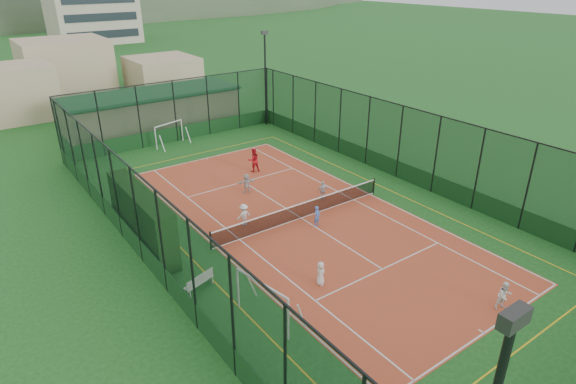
{
  "coord_description": "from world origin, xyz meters",
  "views": [
    {
      "loc": [
        -14.95,
        -19.35,
        13.03
      ],
      "look_at": [
        -0.03,
        1.26,
        1.2
      ],
      "focal_mm": 30.0,
      "sensor_mm": 36.0,
      "label": 1
    }
  ],
  "objects_px": {
    "futsal_goal_near": "(262,303)",
    "child_near_right": "(504,296)",
    "child_far_right": "(323,190)",
    "child_far_left": "(244,215)",
    "white_bench": "(199,281)",
    "child_far_back": "(247,183)",
    "child_near_mid": "(317,216)",
    "futsal_goal_far": "(169,134)",
    "child_near_left": "(321,273)",
    "floodlight_ne": "(265,79)",
    "coach": "(254,160)",
    "clubhouse": "(153,109)"
  },
  "relations": [
    {
      "from": "child_far_back",
      "to": "child_near_mid",
      "type": "bearing_deg",
      "value": 108.22
    },
    {
      "from": "child_near_right",
      "to": "child_near_mid",
      "type": "bearing_deg",
      "value": 119.69
    },
    {
      "from": "white_bench",
      "to": "child_far_left",
      "type": "relative_size",
      "value": 1.2
    },
    {
      "from": "floodlight_ne",
      "to": "child_far_left",
      "type": "distance_m",
      "value": 19.64
    },
    {
      "from": "futsal_goal_near",
      "to": "child_far_back",
      "type": "xyz_separation_m",
      "value": [
        6.04,
        11.08,
        -0.32
      ]
    },
    {
      "from": "child_near_right",
      "to": "child_far_right",
      "type": "bearing_deg",
      "value": 106.8
    },
    {
      "from": "floodlight_ne",
      "to": "child_far_back",
      "type": "bearing_deg",
      "value": -128.31
    },
    {
      "from": "futsal_goal_far",
      "to": "coach",
      "type": "distance_m",
      "value": 9.14
    },
    {
      "from": "child_near_right",
      "to": "child_far_right",
      "type": "relative_size",
      "value": 1.07
    },
    {
      "from": "futsal_goal_near",
      "to": "child_near_right",
      "type": "distance_m",
      "value": 10.12
    },
    {
      "from": "white_bench",
      "to": "child_near_mid",
      "type": "xyz_separation_m",
      "value": [
        7.96,
        1.48,
        0.18
      ]
    },
    {
      "from": "child_far_left",
      "to": "white_bench",
      "type": "bearing_deg",
      "value": 40.32
    },
    {
      "from": "child_far_left",
      "to": "child_near_right",
      "type": "bearing_deg",
      "value": 112.42
    },
    {
      "from": "floodlight_ne",
      "to": "clubhouse",
      "type": "xyz_separation_m",
      "value": [
        -8.6,
        5.4,
        -2.55
      ]
    },
    {
      "from": "child_far_back",
      "to": "child_far_right",
      "type": "bearing_deg",
      "value": 142.16
    },
    {
      "from": "clubhouse",
      "to": "child_far_left",
      "type": "height_order",
      "value": "clubhouse"
    },
    {
      "from": "child_near_left",
      "to": "child_far_right",
      "type": "distance_m",
      "value": 8.88
    },
    {
      "from": "child_far_left",
      "to": "child_far_right",
      "type": "relative_size",
      "value": 1.06
    },
    {
      "from": "floodlight_ne",
      "to": "child_near_mid",
      "type": "bearing_deg",
      "value": -115.33
    },
    {
      "from": "clubhouse",
      "to": "child_far_back",
      "type": "xyz_separation_m",
      "value": [
        -0.68,
        -17.14,
        -0.93
      ]
    },
    {
      "from": "futsal_goal_near",
      "to": "child_far_left",
      "type": "height_order",
      "value": "futsal_goal_near"
    },
    {
      "from": "white_bench",
      "to": "coach",
      "type": "height_order",
      "value": "coach"
    },
    {
      "from": "clubhouse",
      "to": "child_near_left",
      "type": "distance_m",
      "value": 27.77
    },
    {
      "from": "child_far_left",
      "to": "child_far_back",
      "type": "distance_m",
      "value": 4.38
    },
    {
      "from": "futsal_goal_far",
      "to": "child_near_left",
      "type": "relative_size",
      "value": 2.43
    },
    {
      "from": "white_bench",
      "to": "child_far_back",
      "type": "xyz_separation_m",
      "value": [
        7.12,
        7.57,
        0.21
      ]
    },
    {
      "from": "white_bench",
      "to": "futsal_goal_far",
      "type": "bearing_deg",
      "value": 53.01
    },
    {
      "from": "futsal_goal_far",
      "to": "child_far_right",
      "type": "xyz_separation_m",
      "value": [
        3.54,
        -15.15,
        -0.28
      ]
    },
    {
      "from": "child_near_left",
      "to": "child_near_right",
      "type": "distance_m",
      "value": 7.76
    },
    {
      "from": "floodlight_ne",
      "to": "child_near_right",
      "type": "distance_m",
      "value": 28.99
    },
    {
      "from": "child_near_mid",
      "to": "child_far_back",
      "type": "height_order",
      "value": "child_far_back"
    },
    {
      "from": "clubhouse",
      "to": "child_far_left",
      "type": "distance_m",
      "value": 21.05
    },
    {
      "from": "child_near_left",
      "to": "child_far_left",
      "type": "bearing_deg",
      "value": 44.62
    },
    {
      "from": "coach",
      "to": "futsal_goal_far",
      "type": "bearing_deg",
      "value": -61.68
    },
    {
      "from": "white_bench",
      "to": "child_far_right",
      "type": "relative_size",
      "value": 1.27
    },
    {
      "from": "white_bench",
      "to": "coach",
      "type": "distance_m",
      "value": 13.91
    },
    {
      "from": "child_near_mid",
      "to": "child_far_back",
      "type": "relative_size",
      "value": 0.95
    },
    {
      "from": "clubhouse",
      "to": "child_far_right",
      "type": "xyz_separation_m",
      "value": [
        2.59,
        -20.8,
        -0.96
      ]
    },
    {
      "from": "child_far_right",
      "to": "child_far_back",
      "type": "xyz_separation_m",
      "value": [
        -3.27,
        3.66,
        0.02
      ]
    },
    {
      "from": "clubhouse",
      "to": "child_far_left",
      "type": "bearing_deg",
      "value": -98.45
    },
    {
      "from": "futsal_goal_far",
      "to": "child_far_back",
      "type": "height_order",
      "value": "futsal_goal_far"
    },
    {
      "from": "clubhouse",
      "to": "futsal_goal_near",
      "type": "relative_size",
      "value": 5.1
    },
    {
      "from": "futsal_goal_far",
      "to": "child_far_left",
      "type": "height_order",
      "value": "futsal_goal_far"
    },
    {
      "from": "floodlight_ne",
      "to": "coach",
      "type": "distance_m",
      "value": 11.91
    },
    {
      "from": "floodlight_ne",
      "to": "child_near_left",
      "type": "distance_m",
      "value": 25.34
    },
    {
      "from": "futsal_goal_near",
      "to": "child_near_left",
      "type": "bearing_deg",
      "value": -90.28
    },
    {
      "from": "child_far_left",
      "to": "coach",
      "type": "relative_size",
      "value": 0.76
    },
    {
      "from": "white_bench",
      "to": "futsal_goal_near",
      "type": "xyz_separation_m",
      "value": [
        1.08,
        -3.5,
        0.53
      ]
    },
    {
      "from": "white_bench",
      "to": "futsal_goal_far",
      "type": "relative_size",
      "value": 0.55
    },
    {
      "from": "white_bench",
      "to": "child_near_mid",
      "type": "bearing_deg",
      "value": -6.66
    }
  ]
}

